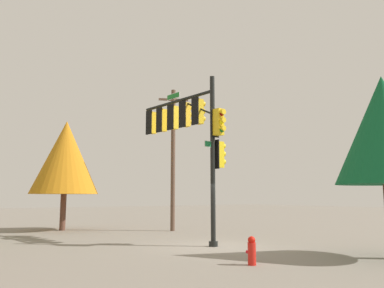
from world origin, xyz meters
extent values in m
plane|color=gray|center=(0.00, 0.00, 0.00)|extent=(120.00, 120.00, 0.00)
cylinder|color=black|center=(0.00, 0.00, 3.53)|extent=(0.20, 0.20, 7.07)
cylinder|color=black|center=(0.00, 0.00, 0.10)|extent=(0.36, 0.36, 0.20)
cylinder|color=black|center=(2.38, 0.29, 6.44)|extent=(4.77, 0.71, 0.14)
cylinder|color=black|center=(1.07, 0.13, 5.94)|extent=(2.18, 0.34, 1.07)
cube|color=yellow|center=(0.86, 0.10, 5.69)|extent=(0.36, 0.39, 1.10)
cube|color=black|center=(0.84, 0.30, 5.69)|extent=(0.44, 0.09, 1.22)
sphere|color=maroon|center=(0.89, -0.10, 6.03)|extent=(0.22, 0.22, 0.22)
cylinder|color=yellow|center=(0.89, -0.15, 6.08)|extent=(0.24, 0.16, 0.23)
sphere|color=#FFFC14|center=(0.89, -0.10, 5.69)|extent=(0.22, 0.22, 0.22)
cylinder|color=yellow|center=(0.89, -0.15, 5.74)|extent=(0.24, 0.16, 0.23)
sphere|color=#0B621E|center=(0.89, -0.10, 5.35)|extent=(0.22, 0.22, 0.22)
cylinder|color=yellow|center=(0.89, -0.15, 5.40)|extent=(0.24, 0.16, 0.23)
cube|color=yellow|center=(1.73, 0.21, 5.69)|extent=(0.37, 0.41, 1.10)
cube|color=black|center=(1.70, 0.41, 5.69)|extent=(0.44, 0.11, 1.22)
sphere|color=maroon|center=(1.76, 0.01, 6.03)|extent=(0.22, 0.22, 0.22)
cylinder|color=yellow|center=(1.77, -0.05, 6.08)|extent=(0.25, 0.17, 0.23)
sphere|color=#FFFC14|center=(1.76, 0.01, 5.69)|extent=(0.22, 0.22, 0.22)
cylinder|color=yellow|center=(1.77, -0.05, 5.74)|extent=(0.25, 0.17, 0.23)
sphere|color=#0B621E|center=(1.76, 0.01, 5.35)|extent=(0.22, 0.22, 0.22)
cylinder|color=yellow|center=(1.77, -0.05, 5.40)|extent=(0.25, 0.17, 0.23)
cube|color=yellow|center=(2.59, 0.31, 5.69)|extent=(0.37, 0.41, 1.10)
cube|color=black|center=(2.56, 0.51, 5.69)|extent=(0.44, 0.11, 1.22)
sphere|color=maroon|center=(2.63, 0.11, 6.03)|extent=(0.22, 0.22, 0.22)
cylinder|color=yellow|center=(2.64, 0.06, 6.08)|extent=(0.25, 0.18, 0.23)
sphere|color=#FFFC14|center=(2.63, 0.11, 5.69)|extent=(0.22, 0.22, 0.22)
cylinder|color=yellow|center=(2.64, 0.06, 5.74)|extent=(0.25, 0.18, 0.23)
sphere|color=#0B621E|center=(2.63, 0.11, 5.35)|extent=(0.22, 0.22, 0.22)
cylinder|color=yellow|center=(2.64, 0.06, 5.40)|extent=(0.25, 0.18, 0.23)
cube|color=yellow|center=(3.46, 0.42, 5.69)|extent=(0.36, 0.39, 1.10)
cube|color=black|center=(3.44, 0.61, 5.69)|extent=(0.44, 0.09, 1.22)
sphere|color=maroon|center=(3.48, 0.22, 6.03)|extent=(0.22, 0.22, 0.22)
cylinder|color=yellow|center=(3.49, 0.16, 6.08)|extent=(0.25, 0.17, 0.23)
sphere|color=#FFFC14|center=(3.48, 0.22, 5.69)|extent=(0.22, 0.22, 0.22)
cylinder|color=yellow|center=(3.49, 0.16, 5.74)|extent=(0.25, 0.17, 0.23)
sphere|color=#0B621E|center=(3.48, 0.22, 5.35)|extent=(0.22, 0.22, 0.22)
cylinder|color=yellow|center=(3.49, 0.16, 5.40)|extent=(0.25, 0.17, 0.23)
cube|color=yellow|center=(4.32, 0.52, 5.69)|extent=(0.38, 0.41, 1.10)
cube|color=black|center=(4.29, 0.72, 5.69)|extent=(0.44, 0.11, 1.22)
sphere|color=maroon|center=(4.36, 0.32, 6.03)|extent=(0.22, 0.22, 0.22)
cylinder|color=yellow|center=(4.37, 0.26, 6.08)|extent=(0.25, 0.18, 0.23)
sphere|color=#FFFC14|center=(4.36, 0.32, 5.69)|extent=(0.22, 0.22, 0.22)
cylinder|color=yellow|center=(4.37, 0.26, 5.74)|extent=(0.25, 0.18, 0.23)
sphere|color=#0B621E|center=(4.36, 0.32, 5.35)|extent=(0.22, 0.22, 0.22)
cylinder|color=yellow|center=(4.37, 0.26, 5.40)|extent=(0.25, 0.18, 0.23)
cube|color=yellow|center=(-0.35, -0.04, 5.04)|extent=(0.40, 0.36, 1.10)
cube|color=black|center=(-0.15, -0.02, 5.04)|extent=(0.09, 0.44, 1.22)
sphere|color=maroon|center=(-0.55, -0.07, 5.38)|extent=(0.22, 0.22, 0.22)
cylinder|color=yellow|center=(-0.61, -0.07, 5.43)|extent=(0.17, 0.25, 0.23)
sphere|color=#FFFC14|center=(-0.55, -0.07, 5.04)|extent=(0.22, 0.22, 0.22)
cylinder|color=yellow|center=(-0.61, -0.07, 5.09)|extent=(0.17, 0.25, 0.23)
sphere|color=#0B621E|center=(-0.55, -0.07, 4.70)|extent=(0.22, 0.22, 0.22)
cylinder|color=yellow|center=(-0.61, -0.07, 4.75)|extent=(0.17, 0.25, 0.23)
cube|color=yellow|center=(0.04, -0.35, 3.74)|extent=(0.36, 0.40, 1.10)
cube|color=black|center=(0.02, -0.15, 3.74)|extent=(0.44, 0.09, 1.22)
sphere|color=maroon|center=(0.07, -0.55, 4.08)|extent=(0.22, 0.22, 0.22)
cylinder|color=yellow|center=(0.07, -0.61, 4.13)|extent=(0.25, 0.17, 0.23)
sphere|color=#FFFC14|center=(0.07, -0.55, 3.74)|extent=(0.22, 0.22, 0.22)
cylinder|color=yellow|center=(0.07, -0.61, 3.79)|extent=(0.25, 0.17, 0.23)
sphere|color=#0B621E|center=(0.07, -0.55, 3.40)|extent=(0.22, 0.22, 0.22)
cylinder|color=yellow|center=(0.07, -0.61, 3.45)|extent=(0.25, 0.17, 0.23)
cube|color=white|center=(2.62, 0.31, 6.74)|extent=(0.94, 0.13, 0.26)
cube|color=#1B7528|center=(2.62, 0.31, 6.74)|extent=(0.90, 0.14, 0.22)
cube|color=white|center=(0.00, 0.00, 4.14)|extent=(0.13, 0.94, 0.26)
cube|color=#156F3A|center=(0.00, 0.00, 4.14)|extent=(0.14, 0.90, 0.22)
cylinder|color=brown|center=(6.92, -2.37, 4.23)|extent=(0.26, 0.26, 8.47)
cube|color=brown|center=(6.92, -2.37, 7.87)|extent=(0.92, 1.66, 0.12)
cylinder|color=red|center=(-4.00, 1.68, 0.33)|extent=(0.24, 0.24, 0.65)
sphere|color=red|center=(-4.00, 1.68, 0.72)|extent=(0.22, 0.22, 0.22)
cylinder|color=red|center=(-3.85, 1.68, 0.36)|extent=(0.12, 0.10, 0.10)
cylinder|color=brown|center=(10.91, 2.85, 1.07)|extent=(0.34, 0.34, 2.14)
cone|color=orange|center=(10.91, 2.85, 4.37)|extent=(4.00, 4.00, 4.45)
cone|color=#10572E|center=(-5.74, -2.89, 4.25)|extent=(3.34, 3.34, 3.71)
camera|label=1|loc=(-12.49, 9.71, 1.99)|focal=35.83mm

